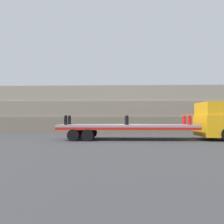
# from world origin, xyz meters

# --- Properties ---
(ground_plane) EXTENTS (120.00, 120.00, 0.00)m
(ground_plane) POSITION_xyz_m (0.00, 0.00, 0.00)
(ground_plane) COLOR #38383A
(rock_cliff) EXTENTS (60.00, 3.30, 5.68)m
(rock_cliff) POSITION_xyz_m (0.00, 7.99, 2.84)
(rock_cliff) COLOR #706656
(rock_cliff) RESTS_ON ground_plane
(truck_cab) EXTENTS (2.22, 2.59, 2.97)m
(truck_cab) POSITION_xyz_m (6.94, 0.00, 1.45)
(truck_cab) COLOR orange
(truck_cab) RESTS_ON ground_plane
(flatbed_trailer) EXTENTS (10.79, 2.53, 1.20)m
(flatbed_trailer) POSITION_xyz_m (-0.57, 0.00, 1.00)
(flatbed_trailer) COLOR gray
(flatbed_trailer) RESTS_ON ground_plane
(fire_hydrant_black_near_0) EXTENTS (0.33, 0.55, 0.76)m
(fire_hydrant_black_near_0) POSITION_xyz_m (-4.79, -0.53, 1.57)
(fire_hydrant_black_near_0) COLOR black
(fire_hydrant_black_near_0) RESTS_ON flatbed_trailer
(fire_hydrant_black_far_0) EXTENTS (0.33, 0.55, 0.76)m
(fire_hydrant_black_far_0) POSITION_xyz_m (-4.79, 0.53, 1.57)
(fire_hydrant_black_far_0) COLOR black
(fire_hydrant_black_far_0) RESTS_ON flatbed_trailer
(fire_hydrant_black_near_1) EXTENTS (0.33, 0.55, 0.76)m
(fire_hydrant_black_near_1) POSITION_xyz_m (0.00, -0.53, 1.57)
(fire_hydrant_black_near_1) COLOR black
(fire_hydrant_black_near_1) RESTS_ON flatbed_trailer
(fire_hydrant_black_far_1) EXTENTS (0.33, 0.55, 0.76)m
(fire_hydrant_black_far_1) POSITION_xyz_m (0.00, 0.53, 1.57)
(fire_hydrant_black_far_1) COLOR black
(fire_hydrant_black_far_1) RESTS_ON flatbed_trailer
(fire_hydrant_red_near_2) EXTENTS (0.33, 0.55, 0.76)m
(fire_hydrant_red_near_2) POSITION_xyz_m (4.79, -0.53, 1.57)
(fire_hydrant_red_near_2) COLOR red
(fire_hydrant_red_near_2) RESTS_ON flatbed_trailer
(fire_hydrant_red_far_2) EXTENTS (0.33, 0.55, 0.76)m
(fire_hydrant_red_far_2) POSITION_xyz_m (4.79, 0.53, 1.57)
(fire_hydrant_red_far_2) COLOR red
(fire_hydrant_red_far_2) RESTS_ON flatbed_trailer
(cargo_strap_rear) EXTENTS (0.05, 2.62, 0.01)m
(cargo_strap_rear) POSITION_xyz_m (-4.79, 0.00, 1.97)
(cargo_strap_rear) COLOR yellow
(cargo_strap_rear) RESTS_ON fire_hydrant_black_near_0
(cargo_strap_middle) EXTENTS (0.05, 2.62, 0.01)m
(cargo_strap_middle) POSITION_xyz_m (4.79, 0.00, 1.97)
(cargo_strap_middle) COLOR yellow
(cargo_strap_middle) RESTS_ON fire_hydrant_red_near_2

